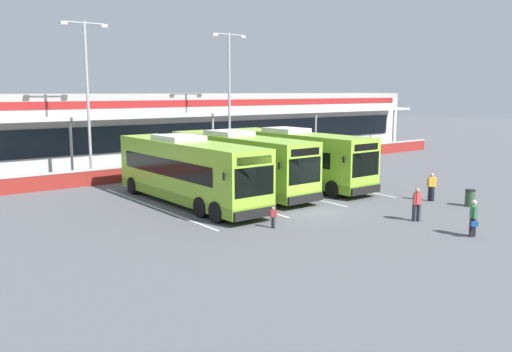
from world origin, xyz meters
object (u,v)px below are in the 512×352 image
coach_bus_left_centre (238,164)px  lamp_post_west (87,90)px  litter_bin (470,198)px  pedestrian_near_bin (417,203)px  coach_bus_leftmost (188,172)px  pedestrian_in_dark_coat (431,186)px  coach_bus_centre (295,159)px  lamp_post_centre (229,90)px  pedestrian_child (273,217)px  pedestrian_with_handbag (473,217)px

coach_bus_left_centre → lamp_post_west: size_ratio=1.11×
litter_bin → pedestrian_near_bin: bearing=-176.7°
coach_bus_leftmost → pedestrian_in_dark_coat: (11.43, -7.79, -0.91)m
coach_bus_leftmost → litter_bin: 15.55m
coach_bus_leftmost → litter_bin: bearing=-39.9°
coach_bus_leftmost → lamp_post_west: 12.47m
coach_bus_centre → lamp_post_centre: size_ratio=1.11×
coach_bus_centre → pedestrian_in_dark_coat: bearing=-72.7°
coach_bus_leftmost → pedestrian_near_bin: size_ratio=7.51×
pedestrian_near_bin → lamp_post_west: lamp_post_west is taller
coach_bus_leftmost → coach_bus_centre: 8.78m
pedestrian_child → lamp_post_west: (-1.59, 18.62, 5.75)m
pedestrian_in_dark_coat → litter_bin: pedestrian_in_dark_coat is taller
pedestrian_child → lamp_post_centre: 22.31m
lamp_post_west → coach_bus_left_centre: bearing=-62.2°
pedestrian_near_bin → lamp_post_centre: bearing=79.2°
pedestrian_with_handbag → pedestrian_child: 8.70m
coach_bus_left_centre → pedestrian_near_bin: coach_bus_left_centre is taller
coach_bus_leftmost → coach_bus_centre: same height
coach_bus_centre → pedestrian_child: bearing=-136.6°
litter_bin → pedestrian_child: bearing=166.0°
pedestrian_with_handbag → lamp_post_centre: bearing=79.6°
coach_bus_left_centre → lamp_post_centre: lamp_post_centre is taller
coach_bus_leftmost → lamp_post_centre: bearing=47.1°
pedestrian_near_bin → lamp_post_centre: (4.21, 21.98, 5.42)m
coach_bus_leftmost → pedestrian_in_dark_coat: bearing=-34.3°
pedestrian_near_bin → lamp_post_west: 23.83m
coach_bus_left_centre → pedestrian_with_handbag: 14.75m
coach_bus_leftmost → pedestrian_child: 7.17m
pedestrian_in_dark_coat → lamp_post_centre: (-0.52, 19.54, 5.42)m
coach_bus_leftmost → pedestrian_child: size_ratio=12.12×
coach_bus_centre → lamp_post_west: lamp_post_west is taller
pedestrian_with_handbag → pedestrian_child: (-5.92, 6.37, -0.32)m
coach_bus_centre → pedestrian_in_dark_coat: coach_bus_centre is taller
coach_bus_left_centre → pedestrian_with_handbag: (2.03, -14.58, -0.93)m
coach_bus_centre → litter_bin: coach_bus_centre is taller
coach_bus_left_centre → pedestrian_with_handbag: size_ratio=7.51×
coach_bus_left_centre → pedestrian_with_handbag: coach_bus_left_centre is taller
coach_bus_centre → litter_bin: (3.15, -10.81, -1.32)m
coach_bus_centre → pedestrian_near_bin: 11.33m
pedestrian_near_bin → coach_bus_centre: bearing=79.6°
coach_bus_centre → pedestrian_near_bin: size_ratio=7.51×
coach_bus_centre → litter_bin: bearing=-73.8°
coach_bus_centre → lamp_post_west: size_ratio=1.11×
pedestrian_child → pedestrian_near_bin: 7.10m
coach_bus_centre → pedestrian_near_bin: (-2.04, -11.11, -0.91)m
coach_bus_leftmost → coach_bus_left_centre: same height
coach_bus_left_centre → litter_bin: size_ratio=13.09×
coach_bus_leftmost → pedestrian_child: coach_bus_leftmost is taller
coach_bus_centre → pedestrian_with_handbag: size_ratio=7.51×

